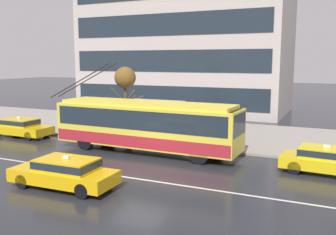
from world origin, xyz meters
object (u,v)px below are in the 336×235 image
(bus_shelter, at_px, (156,111))
(pedestrian_approaching_curb, at_px, (129,124))
(trolleybus, at_px, (146,125))
(pedestrian_at_shelter, at_px, (107,122))
(pedestrian_walking_past, at_px, (209,119))
(taxi_ahead_of_bus, at_px, (328,160))
(street_tree_bare, at_px, (125,80))
(taxi_queued_behind_bus, at_px, (21,127))
(taxi_oncoming_near, at_px, (65,171))

(bus_shelter, relative_size, pedestrian_approaching_curb, 2.33)
(bus_shelter, height_order, pedestrian_approaching_curb, bus_shelter)
(trolleybus, relative_size, bus_shelter, 3.28)
(bus_shelter, xyz_separation_m, pedestrian_approaching_curb, (-1.74, -0.56, -0.92))
(pedestrian_at_shelter, relative_size, pedestrian_walking_past, 0.84)
(trolleybus, relative_size, pedestrian_approaching_curb, 7.66)
(bus_shelter, bearing_deg, pedestrian_approaching_curb, -162.08)
(taxi_ahead_of_bus, xyz_separation_m, bus_shelter, (-10.76, 3.33, 1.33))
(trolleybus, distance_m, pedestrian_approaching_curb, 3.63)
(trolleybus, height_order, street_tree_bare, trolleybus)
(taxi_queued_behind_bus, distance_m, pedestrian_walking_past, 13.35)
(taxi_oncoming_near, bearing_deg, trolleybus, 88.62)
(bus_shelter, relative_size, pedestrian_at_shelter, 2.29)
(taxi_oncoming_near, relative_size, pedestrian_approaching_curb, 2.83)
(taxi_queued_behind_bus, distance_m, street_tree_bare, 8.10)
(trolleybus, height_order, pedestrian_at_shelter, trolleybus)
(taxi_ahead_of_bus, bearing_deg, street_tree_bare, 163.54)
(street_tree_bare, bearing_deg, taxi_ahead_of_bus, -16.46)
(taxi_oncoming_near, bearing_deg, taxi_ahead_of_bus, 33.71)
(street_tree_bare, bearing_deg, pedestrian_walking_past, -6.52)
(trolleybus, xyz_separation_m, pedestrian_walking_past, (2.86, 2.94, 0.09))
(taxi_ahead_of_bus, height_order, pedestrian_at_shelter, pedestrian_at_shelter)
(taxi_oncoming_near, bearing_deg, pedestrian_approaching_curb, 104.51)
(pedestrian_walking_past, bearing_deg, pedestrian_approaching_curb, -175.01)
(taxi_ahead_of_bus, relative_size, pedestrian_approaching_curb, 2.78)
(trolleybus, relative_size, taxi_oncoming_near, 2.71)
(taxi_oncoming_near, height_order, street_tree_bare, street_tree_bare)
(pedestrian_at_shelter, xyz_separation_m, pedestrian_walking_past, (7.10, 0.75, 0.59))
(trolleybus, distance_m, taxi_oncoming_near, 7.07)
(taxi_queued_behind_bus, bearing_deg, trolleybus, -1.69)
(street_tree_bare, bearing_deg, bus_shelter, -13.53)
(taxi_queued_behind_bus, xyz_separation_m, pedestrian_at_shelter, (5.95, 1.89, 0.42))
(taxi_ahead_of_bus, xyz_separation_m, pedestrian_at_shelter, (-14.12, 2.49, 0.42))
(trolleybus, relative_size, street_tree_bare, 2.63)
(taxi_queued_behind_bus, relative_size, pedestrian_at_shelter, 2.69)
(bus_shelter, height_order, street_tree_bare, street_tree_bare)
(pedestrian_approaching_curb, bearing_deg, trolleybus, -43.23)
(trolleybus, bearing_deg, pedestrian_at_shelter, 152.66)
(pedestrian_walking_past, height_order, street_tree_bare, street_tree_bare)
(trolleybus, height_order, pedestrian_walking_past, trolleybus)
(pedestrian_walking_past, bearing_deg, taxi_ahead_of_bus, -24.80)
(bus_shelter, xyz_separation_m, pedestrian_walking_past, (3.74, -0.09, -0.31))
(pedestrian_at_shelter, bearing_deg, trolleybus, -27.34)
(taxi_queued_behind_bus, xyz_separation_m, pedestrian_walking_past, (13.04, 2.64, 1.02))
(taxi_queued_behind_bus, relative_size, pedestrian_walking_past, 2.26)
(taxi_oncoming_near, relative_size, street_tree_bare, 0.97)
(bus_shelter, distance_m, street_tree_bare, 3.41)
(taxi_oncoming_near, relative_size, pedestrian_at_shelter, 2.77)
(taxi_ahead_of_bus, xyz_separation_m, pedestrian_approaching_curb, (-12.50, 2.76, 0.40))
(taxi_queued_behind_bus, distance_m, pedestrian_at_shelter, 6.25)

